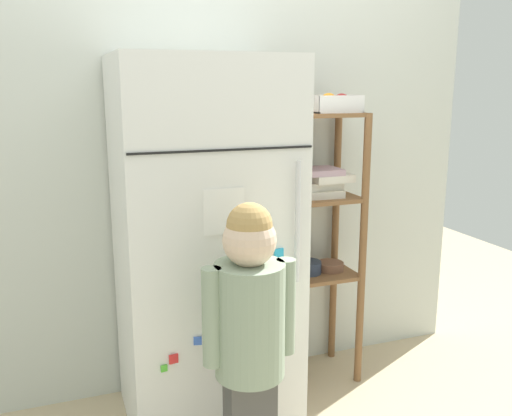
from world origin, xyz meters
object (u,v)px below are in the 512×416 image
at_px(pantry_shelf_unit, 320,220).
at_px(child_standing, 250,319).
at_px(refrigerator, 206,245).
at_px(fruit_bin, 335,104).

bearing_deg(pantry_shelf_unit, child_standing, -133.37).
distance_m(refrigerator, fruit_bin, 0.88).
height_order(child_standing, fruit_bin, fruit_bin).
height_order(refrigerator, fruit_bin, refrigerator).
xyz_separation_m(refrigerator, pantry_shelf_unit, (0.60, 0.12, 0.03)).
height_order(pantry_shelf_unit, fruit_bin, fruit_bin).
bearing_deg(child_standing, refrigerator, 92.17).
distance_m(refrigerator, child_standing, 0.51).
distance_m(child_standing, pantry_shelf_unit, 0.87).
bearing_deg(fruit_bin, refrigerator, -170.45).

